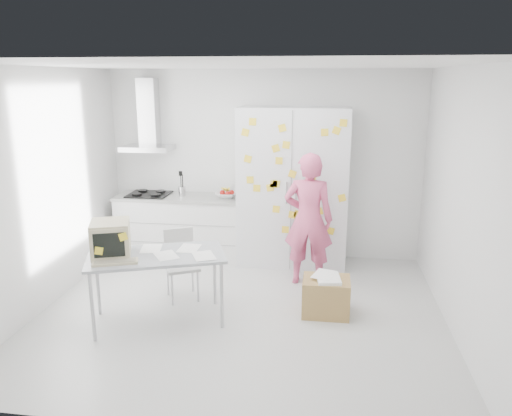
# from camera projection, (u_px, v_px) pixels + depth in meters

# --- Properties ---
(floor) EXTENTS (4.50, 4.00, 0.02)m
(floor) POSITION_uv_depth(u_px,v_px,m) (241.00, 313.00, 5.66)
(floor) COLOR silver
(floor) RESTS_ON ground
(walls) EXTENTS (4.52, 4.01, 2.70)m
(walls) POSITION_uv_depth(u_px,v_px,m) (250.00, 183.00, 6.01)
(walls) COLOR white
(walls) RESTS_ON ground
(ceiling) EXTENTS (4.50, 4.00, 0.02)m
(ceiling) POSITION_uv_depth(u_px,v_px,m) (239.00, 65.00, 4.98)
(ceiling) COLOR white
(ceiling) RESTS_ON walls
(counter_run) EXTENTS (1.84, 0.63, 1.28)m
(counter_run) POSITION_uv_depth(u_px,v_px,m) (180.00, 226.00, 7.33)
(counter_run) COLOR white
(counter_run) RESTS_ON ground
(range_hood) EXTENTS (0.70, 0.48, 1.01)m
(range_hood) POSITION_uv_depth(u_px,v_px,m) (148.00, 122.00, 7.15)
(range_hood) COLOR silver
(range_hood) RESTS_ON walls
(tall_cabinet) EXTENTS (1.50, 0.68, 2.20)m
(tall_cabinet) POSITION_uv_depth(u_px,v_px,m) (293.00, 188.00, 6.92)
(tall_cabinet) COLOR silver
(tall_cabinet) RESTS_ON ground
(person) EXTENTS (0.64, 0.44, 1.70)m
(person) POSITION_uv_depth(u_px,v_px,m) (308.00, 220.00, 6.26)
(person) COLOR #DE5682
(person) RESTS_ON ground
(desk) EXTENTS (1.58, 1.15, 1.13)m
(desk) POSITION_uv_depth(u_px,v_px,m) (128.00, 247.00, 5.22)
(desk) COLOR #9B9FA5
(desk) RESTS_ON ground
(chair) EXTENTS (0.51, 0.51, 0.83)m
(chair) POSITION_uv_depth(u_px,v_px,m) (181.00, 259.00, 5.96)
(chair) COLOR silver
(chair) RESTS_ON ground
(cardboard_box) EXTENTS (0.52, 0.43, 0.46)m
(cardboard_box) POSITION_uv_depth(u_px,v_px,m) (326.00, 296.00, 5.57)
(cardboard_box) COLOR #A88449
(cardboard_box) RESTS_ON ground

